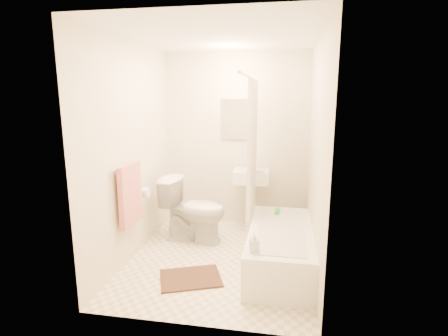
% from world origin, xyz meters
% --- Properties ---
extents(floor, '(2.40, 2.40, 0.00)m').
position_xyz_m(floor, '(0.00, 0.00, 0.00)').
color(floor, beige).
rests_on(floor, ground).
extents(ceiling, '(2.40, 2.40, 0.00)m').
position_xyz_m(ceiling, '(0.00, 0.00, 2.40)').
color(ceiling, white).
rests_on(ceiling, ground).
extents(wall_back, '(2.00, 0.02, 2.40)m').
position_xyz_m(wall_back, '(0.00, 1.20, 1.20)').
color(wall_back, beige).
rests_on(wall_back, ground).
extents(wall_left, '(0.02, 2.40, 2.40)m').
position_xyz_m(wall_left, '(-1.00, 0.00, 1.20)').
color(wall_left, beige).
rests_on(wall_left, ground).
extents(wall_right, '(0.02, 2.40, 2.40)m').
position_xyz_m(wall_right, '(1.00, 0.00, 1.20)').
color(wall_right, beige).
rests_on(wall_right, ground).
extents(mirror, '(0.40, 0.03, 0.55)m').
position_xyz_m(mirror, '(0.00, 1.18, 1.50)').
color(mirror, white).
rests_on(mirror, wall_back).
extents(curtain_rod, '(0.03, 1.70, 0.03)m').
position_xyz_m(curtain_rod, '(0.30, 0.10, 2.00)').
color(curtain_rod, silver).
rests_on(curtain_rod, wall_back).
extents(shower_curtain, '(0.04, 0.80, 1.55)m').
position_xyz_m(shower_curtain, '(0.30, 0.50, 1.22)').
color(shower_curtain, silver).
rests_on(shower_curtain, curtain_rod).
extents(towel_bar, '(0.02, 0.60, 0.02)m').
position_xyz_m(towel_bar, '(-0.96, -0.25, 1.10)').
color(towel_bar, silver).
rests_on(towel_bar, wall_left).
extents(towel, '(0.06, 0.45, 0.66)m').
position_xyz_m(towel, '(-0.93, -0.25, 0.78)').
color(towel, '#CC7266').
rests_on(towel, towel_bar).
extents(toilet_paper, '(0.11, 0.12, 0.12)m').
position_xyz_m(toilet_paper, '(-0.93, 0.12, 0.70)').
color(toilet_paper, white).
rests_on(toilet_paper, wall_left).
extents(toilet, '(0.86, 0.55, 0.80)m').
position_xyz_m(toilet, '(-0.42, 0.46, 0.40)').
color(toilet, white).
rests_on(toilet, floor).
extents(sink, '(0.48, 0.39, 0.92)m').
position_xyz_m(sink, '(0.25, 0.95, 0.46)').
color(sink, white).
rests_on(sink, floor).
extents(bathtub, '(0.66, 1.51, 0.43)m').
position_xyz_m(bathtub, '(0.67, -0.07, 0.21)').
color(bathtub, white).
rests_on(bathtub, floor).
extents(bath_mat, '(0.72, 0.64, 0.02)m').
position_xyz_m(bath_mat, '(-0.21, -0.50, 0.01)').
color(bath_mat, '#49251E').
rests_on(bath_mat, floor).
extents(soap_bottle, '(0.10, 0.10, 0.18)m').
position_xyz_m(soap_bottle, '(0.44, -0.67, 0.51)').
color(soap_bottle, white).
rests_on(soap_bottle, bathtub).
extents(scrub_brush, '(0.07, 0.19, 0.04)m').
position_xyz_m(scrub_brush, '(0.62, 0.45, 0.45)').
color(scrub_brush, green).
rests_on(scrub_brush, bathtub).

